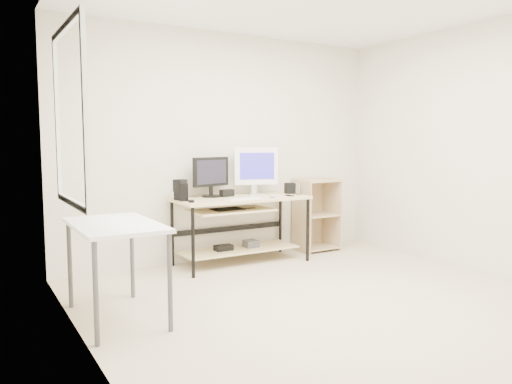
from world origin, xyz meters
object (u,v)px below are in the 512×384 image
object	(u,v)px
shelf_unit	(315,214)
black_monitor	(211,174)
desk	(239,216)
audio_controller	(184,192)
white_imac	(256,167)
side_table	(115,233)

from	to	relation	value
shelf_unit	black_monitor	world-z (taller)	black_monitor
desk	audio_controller	distance (m)	0.73
desk	shelf_unit	xyz separation A→B (m)	(1.18, 0.16, -0.09)
audio_controller	white_imac	bearing A→B (deg)	27.32
white_imac	audio_controller	distance (m)	1.01
side_table	white_imac	world-z (taller)	white_imac
desk	white_imac	distance (m)	0.63
white_imac	black_monitor	bearing A→B (deg)	-167.66
shelf_unit	black_monitor	size ratio (longest dim) A/B	1.87
desk	white_imac	xyz separation A→B (m)	(0.31, 0.14, 0.53)
side_table	shelf_unit	distance (m)	3.09
side_table	black_monitor	size ratio (longest dim) A/B	2.08
desk	black_monitor	distance (m)	0.56
desk	black_monitor	size ratio (longest dim) A/B	3.12
shelf_unit	audio_controller	size ratio (longest dim) A/B	4.92
black_monitor	white_imac	bearing A→B (deg)	-19.72
side_table	audio_controller	distance (m)	1.44
side_table	audio_controller	size ratio (longest dim) A/B	5.47
desk	shelf_unit	distance (m)	1.19
black_monitor	desk	bearing A→B (deg)	-51.01
white_imac	desk	bearing A→B (deg)	-138.96
side_table	black_monitor	world-z (taller)	black_monitor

